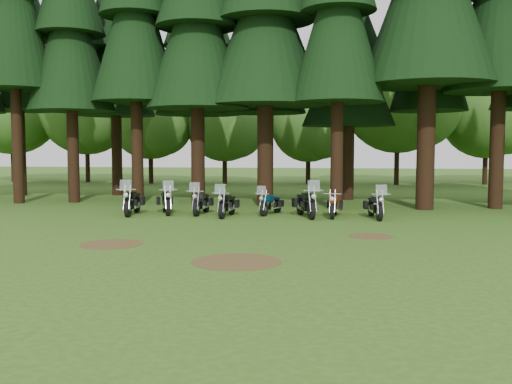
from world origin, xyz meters
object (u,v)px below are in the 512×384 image
(motorcycle_0, at_px, (132,203))
(motorcycle_1, at_px, (166,202))
(motorcycle_3, at_px, (227,205))
(motorcycle_4, at_px, (271,205))
(motorcycle_6, at_px, (334,206))
(motorcycle_7, at_px, (375,207))
(motorcycle_2, at_px, (201,203))
(motorcycle_5, at_px, (306,204))

(motorcycle_0, distance_m, motorcycle_1, 1.39)
(motorcycle_3, bearing_deg, motorcycle_4, 34.14)
(motorcycle_6, height_order, motorcycle_7, motorcycle_7)
(motorcycle_2, bearing_deg, motorcycle_5, -3.65)
(motorcycle_2, xyz_separation_m, motorcycle_6, (5.48, -0.20, -0.03))
(motorcycle_2, relative_size, motorcycle_5, 0.92)
(motorcycle_0, xyz_separation_m, motorcycle_1, (1.26, 0.57, -0.02))
(motorcycle_1, bearing_deg, motorcycle_7, -25.16)
(motorcycle_3, relative_size, motorcycle_5, 0.91)
(motorcycle_0, bearing_deg, motorcycle_3, -8.65)
(motorcycle_0, relative_size, motorcycle_5, 1.00)
(motorcycle_1, distance_m, motorcycle_3, 2.81)
(motorcycle_0, height_order, motorcycle_2, motorcycle_0)
(motorcycle_1, height_order, motorcycle_7, motorcycle_1)
(motorcycle_1, relative_size, motorcycle_5, 0.93)
(motorcycle_2, distance_m, motorcycle_6, 5.48)
(motorcycle_7, bearing_deg, motorcycle_0, 172.46)
(motorcycle_0, relative_size, motorcycle_1, 1.08)
(motorcycle_2, bearing_deg, motorcycle_0, -166.41)
(motorcycle_4, distance_m, motorcycle_7, 4.27)
(motorcycle_0, height_order, motorcycle_6, motorcycle_0)
(motorcycle_1, height_order, motorcycle_6, motorcycle_1)
(motorcycle_2, distance_m, motorcycle_5, 4.38)
(motorcycle_1, xyz_separation_m, motorcycle_2, (1.51, 0.02, -0.02))
(motorcycle_1, relative_size, motorcycle_4, 1.14)
(motorcycle_4, bearing_deg, motorcycle_5, -6.84)
(motorcycle_1, relative_size, motorcycle_7, 1.01)
(motorcycle_1, xyz_separation_m, motorcycle_6, (6.99, -0.18, -0.05))
(motorcycle_4, relative_size, motorcycle_5, 0.81)
(motorcycle_6, bearing_deg, motorcycle_2, -178.09)
(motorcycle_6, bearing_deg, motorcycle_5, -165.38)
(motorcycle_0, xyz_separation_m, motorcycle_6, (8.25, 0.39, -0.07))
(motorcycle_3, height_order, motorcycle_6, motorcycle_3)
(motorcycle_2, height_order, motorcycle_4, motorcycle_2)
(motorcycle_0, height_order, motorcycle_3, motorcycle_0)
(motorcycle_7, bearing_deg, motorcycle_5, 169.87)
(motorcycle_0, bearing_deg, motorcycle_4, 1.31)
(motorcycle_7, bearing_deg, motorcycle_4, 161.48)
(motorcycle_4, bearing_deg, motorcycle_1, -158.54)
(motorcycle_1, height_order, motorcycle_4, motorcycle_1)
(motorcycle_0, relative_size, motorcycle_3, 1.10)
(motorcycle_5, bearing_deg, motorcycle_7, -20.15)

